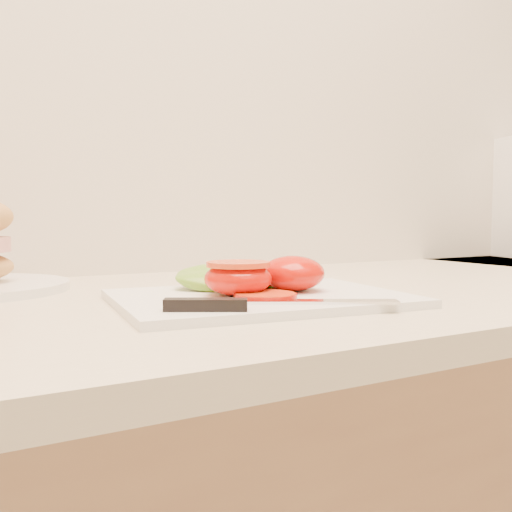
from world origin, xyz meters
TOP-DOWN VIEW (x-y plane):
  - cutting_board at (-0.52, 1.59)m, footprint 0.36×0.28m
  - tomato_half_dome at (-0.47, 1.60)m, footprint 0.08×0.08m
  - tomato_half_cut at (-0.54, 1.60)m, footprint 0.08×0.08m
  - tomato_slice_0 at (-0.53, 1.55)m, footprint 0.07×0.07m
  - lettuce_leaf_0 at (-0.52, 1.66)m, footprint 0.15×0.12m
  - lettuce_leaf_1 at (-0.48, 1.66)m, footprint 0.13×0.12m
  - knife at (-0.57, 1.51)m, footprint 0.25×0.10m

SIDE VIEW (x-z plane):
  - cutting_board at x=-0.52m, z-range 0.93..0.94m
  - tomato_slice_0 at x=-0.53m, z-range 0.94..0.95m
  - knife at x=-0.57m, z-range 0.94..0.95m
  - lettuce_leaf_1 at x=-0.48m, z-range 0.94..0.96m
  - lettuce_leaf_0 at x=-0.52m, z-range 0.94..0.97m
  - tomato_half_cut at x=-0.54m, z-range 0.94..0.98m
  - tomato_half_dome at x=-0.47m, z-range 0.94..0.98m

